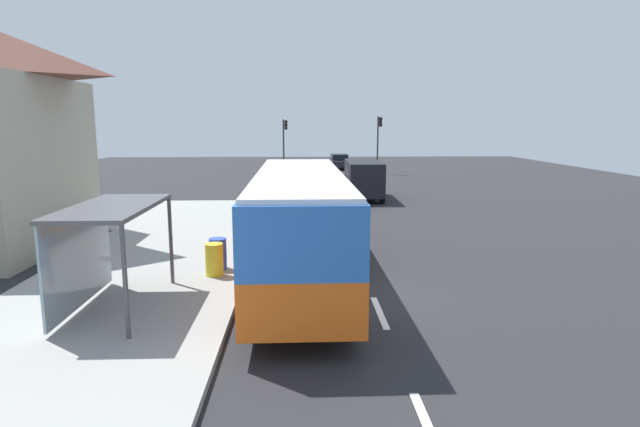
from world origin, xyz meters
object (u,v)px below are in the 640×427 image
at_px(bus, 299,220).
at_px(white_van, 364,177).
at_px(sedan_near, 339,161).
at_px(bus_shelter, 100,230).
at_px(recycling_bin_yellow, 214,260).
at_px(traffic_light_near_side, 379,136).
at_px(traffic_light_far_side, 285,138).
at_px(recycling_bin_blue, 218,254).

xyz_separation_m(bus, white_van, (3.91, 16.95, -0.50)).
height_order(sedan_near, bus_shelter, bus_shelter).
bearing_deg(recycling_bin_yellow, sedan_near, 80.35).
xyz_separation_m(bus, traffic_light_near_side, (7.21, 32.97, 1.61)).
bearing_deg(traffic_light_far_side, bus_shelter, -95.21).
bearing_deg(white_van, recycling_bin_yellow, -110.79).
distance_m(recycling_bin_yellow, traffic_light_far_side, 33.81).
relative_size(sedan_near, traffic_light_far_side, 0.90).
height_order(white_van, recycling_bin_blue, white_van).
bearing_deg(bus, bus_shelter, -151.69).
bearing_deg(white_van, recycling_bin_blue, -111.60).
height_order(bus, white_van, bus).
bearing_deg(bus, sedan_near, 84.03).
relative_size(white_van, recycling_bin_blue, 5.51).
height_order(white_van, traffic_light_far_side, traffic_light_far_side).
bearing_deg(traffic_light_near_side, bus_shelter, -108.54).
bearing_deg(bus_shelter, white_van, 66.15).
xyz_separation_m(recycling_bin_yellow, traffic_light_far_side, (1.10, 33.69, 2.64)).
bearing_deg(traffic_light_near_side, sedan_near, 120.89).
relative_size(white_van, recycling_bin_yellow, 5.51).
height_order(white_van, recycling_bin_yellow, white_van).
bearing_deg(sedan_near, white_van, -90.26).
bearing_deg(bus_shelter, recycling_bin_blue, 56.29).
xyz_separation_m(white_van, recycling_bin_yellow, (-6.40, -16.86, -0.69)).
distance_m(sedan_near, traffic_light_near_side, 6.78).
relative_size(white_van, traffic_light_far_side, 1.06).
xyz_separation_m(recycling_bin_yellow, traffic_light_near_side, (9.70, 32.89, 2.80)).
relative_size(traffic_light_far_side, bus_shelter, 1.24).
xyz_separation_m(bus, recycling_bin_blue, (-2.49, 0.78, -1.19)).
bearing_deg(bus_shelter, traffic_light_near_side, 71.46).
bearing_deg(traffic_light_far_side, white_van, -72.52).
distance_m(white_van, traffic_light_near_side, 16.50).
height_order(white_van, sedan_near, white_van).
distance_m(white_van, recycling_bin_yellow, 18.05).
distance_m(recycling_bin_yellow, recycling_bin_blue, 0.70).
bearing_deg(white_van, traffic_light_far_side, 107.48).
height_order(sedan_near, traffic_light_near_side, traffic_light_near_side).
distance_m(recycling_bin_blue, traffic_light_far_side, 33.11).
xyz_separation_m(sedan_near, recycling_bin_blue, (-6.50, -37.53, -0.14)).
relative_size(bus, recycling_bin_blue, 11.61).
distance_m(sedan_near, recycling_bin_yellow, 38.78).
height_order(bus, traffic_light_near_side, traffic_light_near_side).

